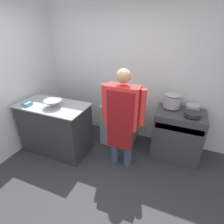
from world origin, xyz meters
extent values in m
plane|color=#2D2D33|center=(0.00, 0.00, 0.00)|extent=(14.00, 14.00, 0.00)
cube|color=silver|center=(0.00, 1.91, 1.35)|extent=(8.00, 0.05, 2.70)
cube|color=silver|center=(-1.64, 1.00, 1.35)|extent=(0.05, 8.00, 2.70)
cube|color=#2D2D33|center=(-0.94, 0.85, 0.46)|extent=(1.20, 0.63, 0.92)
cube|color=#9EA0A8|center=(-0.94, 0.85, 0.93)|extent=(1.25, 0.66, 0.02)
cube|color=#38383D|center=(1.17, 1.54, 0.44)|extent=(0.80, 0.60, 0.88)
cube|color=#9EA0A8|center=(1.17, 1.25, 0.72)|extent=(0.74, 0.03, 0.10)
cube|color=#9EA0A8|center=(1.17, 1.82, 0.89)|extent=(0.80, 0.03, 0.02)
cube|color=#93999E|center=(0.07, 1.58, 0.42)|extent=(0.63, 0.58, 0.83)
cube|color=silver|center=(0.07, 1.29, 0.46)|extent=(0.54, 0.02, 0.58)
cylinder|color=#38476B|center=(0.21, 0.94, 0.38)|extent=(0.14, 0.14, 0.76)
cylinder|color=#38476B|center=(0.44, 0.94, 0.38)|extent=(0.14, 0.14, 0.76)
cube|color=red|center=(0.33, 0.94, 1.09)|extent=(0.51, 0.22, 0.66)
cube|color=maroon|center=(0.33, 0.82, 0.89)|extent=(0.40, 0.02, 0.95)
cylinder|color=red|center=(0.03, 0.94, 1.13)|extent=(0.09, 0.09, 0.56)
cylinder|color=red|center=(0.62, 0.94, 1.13)|extent=(0.09, 0.09, 0.56)
sphere|color=tan|center=(0.33, 0.94, 1.56)|extent=(0.21, 0.21, 0.21)
cone|color=#9EA0A8|center=(-0.85, 0.79, 1.00)|extent=(0.30, 0.30, 0.13)
cube|color=teal|center=(-1.31, 0.67, 0.97)|extent=(0.13, 0.13, 0.06)
cylinder|color=#9EA0A8|center=(0.99, 1.64, 1.00)|extent=(0.29, 0.29, 0.21)
ellipsoid|color=#9EA0A8|center=(0.99, 1.64, 1.13)|extent=(0.28, 0.28, 0.05)
cylinder|color=#262628|center=(1.33, 1.43, 0.93)|extent=(0.25, 0.25, 0.06)
cylinder|color=#9EA0A8|center=(1.33, 1.64, 0.95)|extent=(0.21, 0.21, 0.10)
camera|label=1|loc=(1.07, -1.31, 2.20)|focal=28.00mm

